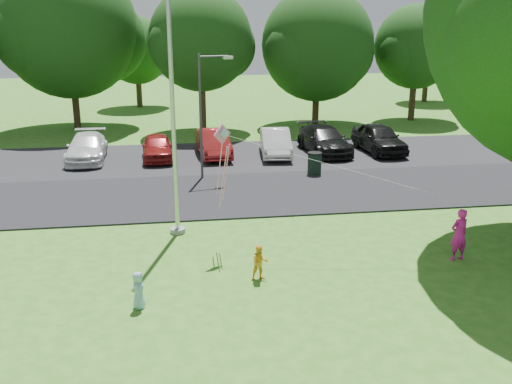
{
  "coord_description": "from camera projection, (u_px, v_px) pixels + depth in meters",
  "views": [
    {
      "loc": [
        -3.56,
        -12.86,
        6.77
      ],
      "look_at": [
        -1.03,
        4.0,
        1.6
      ],
      "focal_mm": 40.0,
      "sensor_mm": 36.0,
      "label": 1
    }
  ],
  "objects": [
    {
      "name": "parked_cars",
      "position": [
        252.0,
        143.0,
        29.13
      ],
      "size": [
        16.9,
        4.91,
        1.48
      ],
      "color": "silver",
      "rests_on": "ground"
    },
    {
      "name": "park_road",
      "position": [
        263.0,
        193.0,
        23.15
      ],
      "size": [
        60.0,
        6.0,
        0.06
      ],
      "primitive_type": "cube",
      "color": "black",
      "rests_on": "ground"
    },
    {
      "name": "parking_strip",
      "position": [
        243.0,
        156.0,
        29.3
      ],
      "size": [
        42.0,
        7.0,
        0.06
      ],
      "primitive_type": "cube",
      "color": "black",
      "rests_on": "ground"
    },
    {
      "name": "horizon_trees",
      "position": [
        263.0,
        51.0,
        46.02
      ],
      "size": [
        77.46,
        7.2,
        7.02
      ],
      "color": "#332316",
      "rests_on": "ground"
    },
    {
      "name": "flagpole",
      "position": [
        173.0,
        107.0,
        17.66
      ],
      "size": [
        0.5,
        0.5,
        10.0
      ],
      "color": "#B7BABF",
      "rests_on": "ground"
    },
    {
      "name": "kite",
      "position": [
        229.0,
        150.0,
        16.65
      ],
      "size": [
        6.95,
        2.13,
        2.61
      ],
      "rotation": [
        0.0,
        0.0,
        0.58
      ],
      "color": "pink",
      "rests_on": "ground"
    },
    {
      "name": "child_blue",
      "position": [
        138.0,
        290.0,
        13.83
      ],
      "size": [
        0.31,
        0.47,
        0.95
      ],
      "primitive_type": "imported",
      "rotation": [
        0.0,
        0.0,
        1.59
      ],
      "color": "#83B7CA",
      "rests_on": "ground"
    },
    {
      "name": "child_yellow",
      "position": [
        260.0,
        263.0,
        15.35
      ],
      "size": [
        0.51,
        0.42,
        0.99
      ],
      "primitive_type": "imported",
      "rotation": [
        0.0,
        0.0,
        0.09
      ],
      "color": "#F5AB26",
      "rests_on": "ground"
    },
    {
      "name": "street_lamp",
      "position": [
        205.0,
        105.0,
        24.42
      ],
      "size": [
        1.51,
        0.43,
        5.42
      ],
      "rotation": [
        0.0,
        0.0,
        0.19
      ],
      "color": "#3F3F44",
      "rests_on": "ground"
    },
    {
      "name": "trash_can",
      "position": [
        314.0,
        164.0,
        25.73
      ],
      "size": [
        0.66,
        0.66,
        1.04
      ],
      "rotation": [
        0.0,
        0.0,
        -0.38
      ],
      "color": "black",
      "rests_on": "ground"
    },
    {
      "name": "woman",
      "position": [
        459.0,
        235.0,
        16.54
      ],
      "size": [
        0.64,
        0.49,
        1.57
      ],
      "primitive_type": "imported",
      "rotation": [
        0.0,
        0.0,
        3.35
      ],
      "color": "#D51C8C",
      "rests_on": "ground"
    },
    {
      "name": "ground",
      "position": [
        319.0,
        294.0,
        14.64
      ],
      "size": [
        120.0,
        120.0,
        0.0
      ],
      "primitive_type": "plane",
      "color": "#326D1C",
      "rests_on": "ground"
    },
    {
      "name": "tree_row",
      "position": [
        249.0,
        37.0,
        36.14
      ],
      "size": [
        64.35,
        11.94,
        10.88
      ],
      "color": "#332316",
      "rests_on": "ground"
    }
  ]
}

